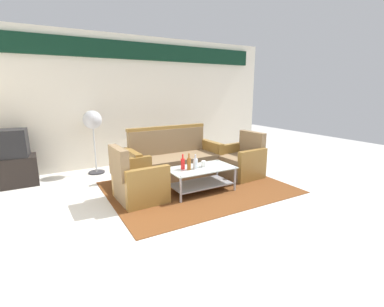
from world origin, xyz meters
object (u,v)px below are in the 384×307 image
coffee_table (201,176)px  bottle_red (183,164)px  cup (204,164)px  television (8,144)px  tv_stand (12,171)px  bottle_clear (195,163)px  bottle_brown (189,164)px  armchair_right (241,162)px  pedestal_fan (93,123)px  couch (174,161)px  armchair_left (138,182)px

coffee_table → bottle_red: 0.38m
cup → television: size_ratio=0.16×
tv_stand → bottle_clear: bearing=-35.7°
bottle_brown → television: size_ratio=0.42×
armchair_right → television: 4.19m
bottle_red → bottle_brown: bearing=-47.4°
bottle_clear → bottle_brown: (-0.12, -0.00, 0.01)m
television → pedestal_fan: (1.43, 0.05, 0.25)m
couch → bottle_brown: 0.96m
television → tv_stand: bearing=90.0°
bottle_red → pedestal_fan: pedestal_fan is taller
bottle_red → bottle_brown: 0.10m
bottle_red → pedestal_fan: (-1.01, 1.87, 0.51)m
bottle_clear → bottle_red: bearing=158.9°
bottle_brown → armchair_left: bearing=168.3°
couch → cup: (0.12, -0.88, 0.14)m
pedestal_fan → bottle_clear: bearing=-58.2°
armchair_left → pedestal_fan: pedestal_fan is taller
armchair_left → armchair_right: 2.15m
armchair_right → cup: armchair_right is taller
couch → bottle_brown: couch is taller
coffee_table → bottle_red: bottle_red is taller
bottle_red → bottle_brown: bottle_brown is taller
coffee_table → pedestal_fan: size_ratio=0.87×
armchair_left → pedestal_fan: size_ratio=0.67×
couch → armchair_right: size_ratio=2.14×
armchair_left → bottle_red: size_ratio=3.45×
armchair_left → armchair_right: bearing=91.8°
armchair_left → tv_stand: bearing=-137.5°
couch → pedestal_fan: bearing=-40.6°
couch → television: bearing=-21.4°
bottle_clear → bottle_red: size_ratio=0.96×
bottle_red → pedestal_fan: bearing=118.4°
television → pedestal_fan: 1.45m
cup → tv_stand: tv_stand is taller
couch → coffee_table: bearing=91.5°
bottle_red → bottle_brown: size_ratio=0.92×
bottle_clear → tv_stand: 3.25m
bottle_clear → television: size_ratio=0.37×
armchair_left → television: television is taller
tv_stand → pedestal_fan: pedestal_fan is taller
armchair_right → bottle_clear: size_ratio=3.58×
bottle_red → cup: (0.37, -0.04, -0.04)m
couch → armchair_left: bearing=35.9°
armchair_right → tv_stand: 4.16m
bottle_red → cup: bottle_red is taller
bottle_brown → pedestal_fan: 2.28m
couch → bottle_red: couch is taller
couch → armchair_left: couch is taller
armchair_right → pedestal_fan: pedestal_fan is taller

